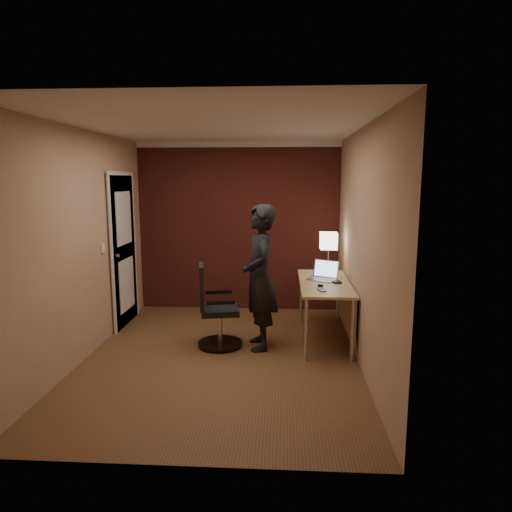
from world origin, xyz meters
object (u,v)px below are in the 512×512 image
desk (330,292)px  person (260,277)px  desk_lamp (329,241)px  mouse (320,285)px  office_chair (215,312)px  phone (322,290)px  laptop (324,274)px  wallet (337,282)px

desk → person: person is taller
desk → desk_lamp: (0.02, 0.58, 0.55)m
person → mouse: bearing=85.4°
mouse → office_chair: office_chair is taller
office_chair → mouse: bearing=4.0°
person → phone: bearing=66.7°
laptop → wallet: size_ratio=3.77×
phone → person: size_ratio=0.07×
desk_lamp → wallet: 0.77m
laptop → mouse: (-0.07, -0.38, -0.05)m
laptop → mouse: size_ratio=4.15×
desk_lamp → laptop: 0.57m
desk → desk_lamp: bearing=88.0°
office_chair → person: (0.53, 0.01, 0.41)m
laptop → wallet: (0.14, -0.21, -0.05)m
desk → mouse: 0.31m
mouse → person: size_ratio=0.06×
desk → wallet: wallet is taller
laptop → mouse: laptop is taller
desk → wallet: (0.07, -0.07, 0.14)m
desk_lamp → office_chair: size_ratio=0.55×
phone → office_chair: 1.28m
desk_lamp → wallet: desk_lamp is taller
phone → person: (-0.70, 0.16, 0.11)m
laptop → person: person is taller
desk → laptop: (-0.07, 0.14, 0.19)m
wallet → person: bearing=-164.7°
phone → office_chair: (-1.23, 0.14, -0.31)m
desk → person: bearing=-159.4°
laptop → person: 0.90m
desk → mouse: mouse is taller
desk → phone: (-0.15, -0.47, 0.13)m
desk → desk_lamp: 0.80m
phone → wallet: wallet is taller
wallet → person: person is taller
laptop → office_chair: bearing=-160.2°
laptop → person: size_ratio=0.25×
phone → office_chair: size_ratio=0.12×
office_chair → desk: bearing=13.4°
wallet → person: size_ratio=0.07×
desk → person: (-0.84, -0.32, 0.24)m
desk → office_chair: size_ratio=1.55×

